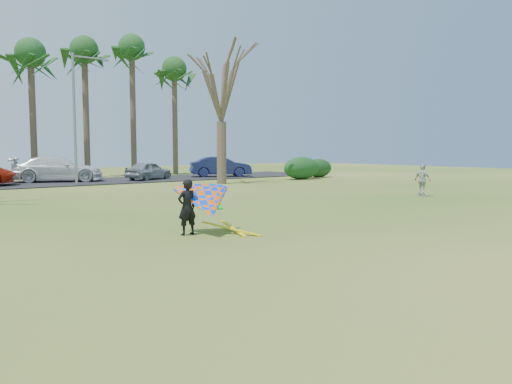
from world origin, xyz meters
TOP-DOWN VIEW (x-y plane):
  - ground at (0.00, 0.00)m, footprint 100.00×100.00m
  - parking_strip at (0.00, 25.00)m, footprint 46.00×7.00m
  - palm_6 at (2.00, 31.00)m, footprint 4.84×4.84m
  - palm_7 at (6.00, 31.00)m, footprint 4.84×4.84m
  - palm_8 at (10.00, 31.00)m, footprint 4.84×4.84m
  - palm_9 at (14.00, 31.00)m, footprint 4.84×4.84m
  - bare_tree_right at (10.00, 18.00)m, footprint 6.27×6.27m
  - streetlight at (2.16, 22.00)m, footprint 2.28×0.18m
  - hedge_near at (17.30, 18.11)m, footprint 3.33×1.51m
  - hedge_far at (20.08, 19.08)m, footprint 2.64×1.24m
  - car_3 at (2.08, 25.82)m, footprint 6.24×4.40m
  - car_4 at (7.89, 24.11)m, footprint 4.06×2.85m
  - car_5 at (14.14, 24.09)m, footprint 5.05×3.53m
  - pedestrian_b at (12.55, 4.95)m, footprint 0.51×0.96m
  - kite_flyer at (-1.29, 2.54)m, footprint 2.13×2.39m

SIDE VIEW (x-z plane):
  - ground at x=0.00m, z-range 0.00..0.00m
  - parking_strip at x=0.00m, z-range 0.00..0.06m
  - car_4 at x=7.89m, z-range 0.06..1.34m
  - hedge_far at x=20.08m, z-range 0.00..1.46m
  - pedestrian_b at x=12.55m, z-range 0.00..1.55m
  - hedge_near at x=17.30m, z-range 0.00..1.67m
  - kite_flyer at x=-1.29m, z-range -0.17..1.85m
  - car_5 at x=14.14m, z-range 0.06..1.64m
  - car_3 at x=2.08m, z-range 0.06..1.74m
  - streetlight at x=2.16m, z-range 0.46..8.46m
  - bare_tree_right at x=10.00m, z-range 1.96..11.17m
  - palm_6 at x=2.00m, z-range 3.75..14.59m
  - palm_9 at x=14.00m, z-range 3.75..14.59m
  - palm_7 at x=6.00m, z-range 4.08..15.62m
  - palm_8 at x=10.00m, z-range 4.40..16.64m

